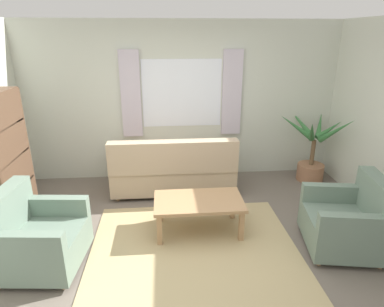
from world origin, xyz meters
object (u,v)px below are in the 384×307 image
at_px(couch, 173,170).
at_px(armchair_right, 349,221).
at_px(potted_plant, 312,154).
at_px(bookshelf, 8,157).
at_px(coffee_table, 199,204).
at_px(armchair_left, 36,237).

relative_size(couch, armchair_right, 1.96).
xyz_separation_m(couch, potted_plant, (2.34, 0.24, 0.10)).
xyz_separation_m(potted_plant, bookshelf, (-4.50, -0.81, 0.41)).
height_order(coffee_table, bookshelf, bookshelf).
height_order(potted_plant, bookshelf, bookshelf).
xyz_separation_m(couch, armchair_right, (1.95, -1.66, -0.01)).
bearing_deg(couch, bookshelf, 14.89).
height_order(armchair_left, armchair_right, same).
bearing_deg(coffee_table, armchair_left, -163.77).
relative_size(couch, potted_plant, 1.54).
distance_m(coffee_table, bookshelf, 2.55).
bearing_deg(bookshelf, armchair_left, 30.56).
relative_size(armchair_right, bookshelf, 0.56).
xyz_separation_m(armchair_right, coffee_table, (-1.68, 0.51, 0.03)).
height_order(couch, potted_plant, potted_plant).
relative_size(armchair_left, bookshelf, 0.53).
xyz_separation_m(couch, armchair_left, (-1.51, -1.67, -0.01)).
relative_size(coffee_table, potted_plant, 0.89).
bearing_deg(armchair_right, couch, -120.51).
bearing_deg(potted_plant, armchair_right, -101.61).
xyz_separation_m(couch, coffee_table, (0.27, -1.15, 0.01)).
distance_m(armchair_left, potted_plant, 4.30).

